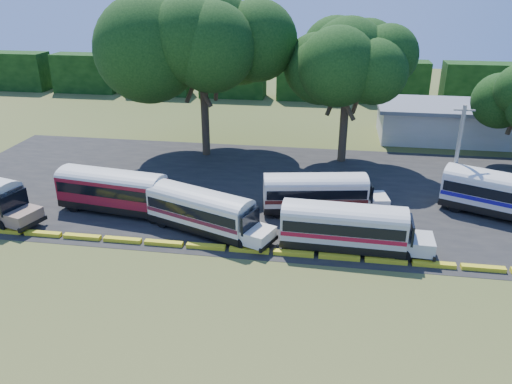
# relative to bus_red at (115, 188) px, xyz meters

# --- Properties ---
(ground) EXTENTS (160.00, 160.00, 0.00)m
(ground) POSITION_rel_bus_red_xyz_m (12.91, -5.72, -1.96)
(ground) COLOR #2F4717
(ground) RESTS_ON ground
(asphalt_strip) EXTENTS (64.00, 24.00, 0.02)m
(asphalt_strip) POSITION_rel_bus_red_xyz_m (13.91, 6.28, -1.95)
(asphalt_strip) COLOR black
(asphalt_strip) RESTS_ON ground
(curb) EXTENTS (53.70, 0.45, 0.30)m
(curb) POSITION_rel_bus_red_xyz_m (12.91, -4.72, -1.81)
(curb) COLOR yellow
(curb) RESTS_ON ground
(terminal_building) EXTENTS (19.00, 9.00, 4.00)m
(terminal_building) POSITION_rel_bus_red_xyz_m (30.91, 24.28, 0.07)
(terminal_building) COLOR beige
(terminal_building) RESTS_ON ground
(treeline_backdrop) EXTENTS (130.00, 4.00, 6.00)m
(treeline_backdrop) POSITION_rel_bus_red_xyz_m (12.91, 42.28, 1.04)
(treeline_backdrop) COLOR black
(treeline_backdrop) RESTS_ON ground
(bus_red) EXTENTS (10.65, 3.98, 3.42)m
(bus_red) POSITION_rel_bus_red_xyz_m (0.00, 0.00, 0.00)
(bus_red) COLOR black
(bus_red) RESTS_ON ground
(bus_cream_west) EXTENTS (9.96, 5.84, 3.21)m
(bus_cream_west) POSITION_rel_bus_red_xyz_m (7.62, -2.31, -0.14)
(bus_cream_west) COLOR black
(bus_cream_west) RESTS_ON ground
(bus_cream_east) EXTENTS (10.01, 4.09, 3.20)m
(bus_cream_east) POSITION_rel_bus_red_xyz_m (15.63, 2.23, -0.15)
(bus_cream_east) COLOR black
(bus_cream_east) RESTS_ON ground
(bus_white_red) EXTENTS (10.15, 2.84, 3.31)m
(bus_white_red) POSITION_rel_bus_red_xyz_m (17.80, -3.39, -0.09)
(bus_white_red) COLOR black
(bus_white_red) RESTS_ON ground
(bus_white_blue) EXTENTS (10.73, 6.72, 3.49)m
(bus_white_blue) POSITION_rel_bus_red_xyz_m (29.84, 3.61, 0.01)
(bus_white_blue) COLOR black
(bus_white_blue) RESTS_ON ground
(tree_west) EXTENTS (13.54, 13.54, 17.01)m
(tree_west) POSITION_rel_bus_red_xyz_m (3.60, 14.67, 10.06)
(tree_west) COLOR #332919
(tree_west) RESTS_ON ground
(tree_center) EXTENTS (9.90, 9.90, 13.94)m
(tree_center) POSITION_rel_bus_red_xyz_m (17.58, 14.79, 8.30)
(tree_center) COLOR #332919
(tree_center) RESTS_ON ground
(utility_pole) EXTENTS (1.60, 0.30, 8.06)m
(utility_pole) POSITION_rel_bus_red_xyz_m (26.46, 6.19, 2.18)
(utility_pole) COLOR gray
(utility_pole) RESTS_ON ground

